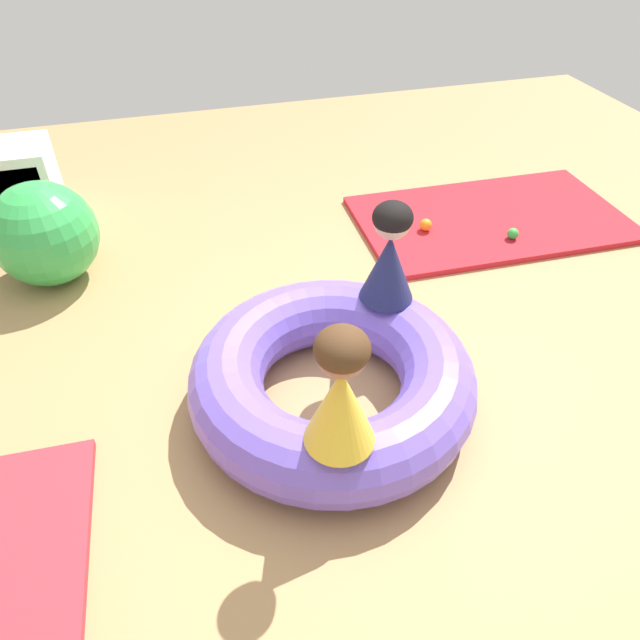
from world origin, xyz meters
TOP-DOWN VIEW (x-y plane):
  - ground_plane at (0.00, 0.00)m, footprint 8.00×8.00m
  - gym_mat_far_right at (1.61, 1.35)m, footprint 1.83×1.08m
  - inflatable_cushion at (0.07, 0.03)m, footprint 1.29×1.29m
  - child_in_yellow at (-0.04, -0.43)m, footprint 0.37×0.37m
  - child_in_navy at (0.43, 0.34)m, footprint 0.36×0.36m
  - play_ball_orange at (1.10, 1.30)m, footprint 0.08×0.08m
  - play_ball_green at (1.60, 1.05)m, footprint 0.07×0.07m
  - exercise_ball_large at (-1.22, 1.46)m, footprint 0.60×0.60m
  - storage_cube at (-1.41, 2.13)m, footprint 0.44×0.44m

SIDE VIEW (x-z plane):
  - ground_plane at x=0.00m, z-range 0.00..0.00m
  - gym_mat_far_right at x=1.61m, z-range 0.00..0.04m
  - play_ball_green at x=1.60m, z-range 0.04..0.11m
  - play_ball_orange at x=1.10m, z-range 0.04..0.12m
  - inflatable_cushion at x=0.07m, z-range 0.00..0.34m
  - storage_cube at x=-1.41m, z-range 0.00..0.56m
  - exercise_ball_large at x=-1.22m, z-range 0.00..0.60m
  - child_in_navy at x=0.43m, z-range 0.33..0.83m
  - child_in_yellow at x=-0.04m, z-range 0.33..0.85m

